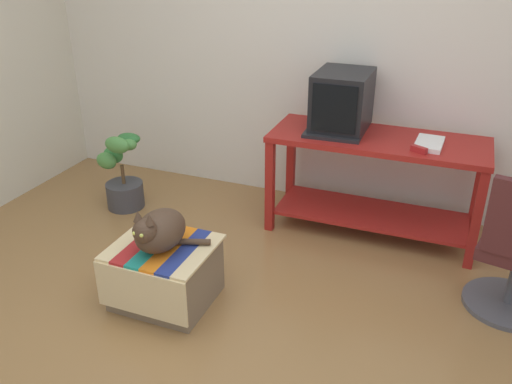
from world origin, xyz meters
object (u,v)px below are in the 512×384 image
object	(u,v)px
ottoman_with_blanket	(165,273)
potted_plant	(122,178)
stapler	(419,150)
desk	(375,169)
book	(429,144)
cat	(159,231)
keyboard	(332,136)
tv_monitor	(342,102)

from	to	relation	value
ottoman_with_blanket	potted_plant	world-z (taller)	potted_plant
ottoman_with_blanket	stapler	xyz separation A→B (m)	(1.29, 1.12, 0.58)
desk	potted_plant	size ratio (longest dim) A/B	2.35
book	potted_plant	distance (m)	2.36
cat	potted_plant	world-z (taller)	cat
keyboard	ottoman_with_blanket	world-z (taller)	keyboard
tv_monitor	cat	distance (m)	1.64
tv_monitor	stapler	size ratio (longest dim) A/B	4.50
desk	keyboard	size ratio (longest dim) A/B	3.78
desk	keyboard	world-z (taller)	keyboard
stapler	desk	bearing A→B (deg)	84.10
cat	stapler	world-z (taller)	stapler
keyboard	cat	size ratio (longest dim) A/B	1.00
keyboard	book	xyz separation A→B (m)	(0.64, 0.09, 0.00)
tv_monitor	cat	size ratio (longest dim) A/B	1.24
desk	tv_monitor	size ratio (longest dim) A/B	3.05
ottoman_with_blanket	stapler	bearing A→B (deg)	41.08
desk	tv_monitor	xyz separation A→B (m)	(-0.29, 0.07, 0.44)
keyboard	book	size ratio (longest dim) A/B	1.38
ottoman_with_blanket	stapler	size ratio (longest dim) A/B	5.32
stapler	ottoman_with_blanket	bearing A→B (deg)	157.96
desk	tv_monitor	world-z (taller)	tv_monitor
tv_monitor	stapler	bearing A→B (deg)	-24.76
desk	keyboard	bearing A→B (deg)	-156.69
ottoman_with_blanket	cat	bearing A→B (deg)	-76.08
ottoman_with_blanket	cat	distance (m)	0.32
cat	potted_plant	xyz separation A→B (m)	(-0.96, 1.00, -0.26)
potted_plant	stapler	xyz separation A→B (m)	(2.24, 0.16, 0.52)
cat	keyboard	bearing A→B (deg)	65.69
desk	cat	bearing A→B (deg)	-126.76
stapler	keyboard	bearing A→B (deg)	111.57
keyboard	cat	world-z (taller)	keyboard
desk	stapler	size ratio (longest dim) A/B	13.73
keyboard	book	distance (m)	0.65
tv_monitor	book	distance (m)	0.67
tv_monitor	cat	bearing A→B (deg)	-116.53
keyboard	cat	xyz separation A→B (m)	(-0.68, -1.21, -0.25)
keyboard	stapler	distance (m)	0.60
tv_monitor	keyboard	size ratio (longest dim) A/B	1.24
book	ottoman_with_blanket	distance (m)	1.93
desk	book	xyz separation A→B (m)	(0.34, -0.04, 0.25)
keyboard	book	bearing A→B (deg)	5.21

